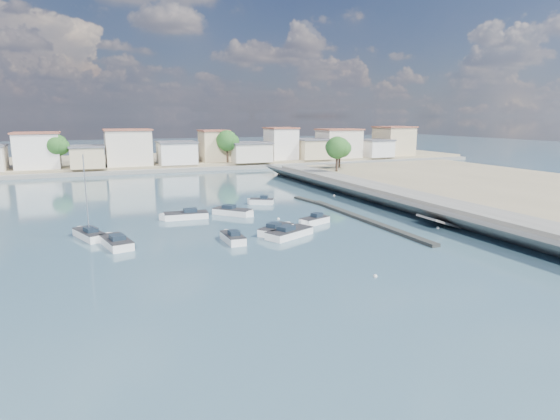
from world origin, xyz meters
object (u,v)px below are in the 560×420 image
Objects in this scene: motorboat_b at (277,230)px; motorboat_e at (115,242)px; motorboat_d at (313,221)px; motorboat_g at (234,212)px; motorboat_a at (232,238)px; sailboat at (88,234)px; motorboat_c at (184,216)px; motorboat_f at (260,202)px; motorboat_h at (291,233)px.

motorboat_b is 0.82× the size of motorboat_e.
motorboat_d is 0.85× the size of motorboat_g.
motorboat_a is 1.07× the size of motorboat_d.
motorboat_a is 0.78× the size of motorboat_e.
motorboat_a is 0.91× the size of motorboat_g.
sailboat reaches higher than motorboat_e.
motorboat_a is at bearing -78.85° from motorboat_c.
motorboat_f is at bearing 24.97° from motorboat_c.
sailboat is at bearing -154.11° from motorboat_f.
motorboat_g is at bearing -1.82° from motorboat_c.
sailboat is (-19.23, 5.59, 0.05)m from motorboat_b.
motorboat_h is (17.63, -3.22, 0.00)m from motorboat_e.
motorboat_f is (4.18, 16.96, 0.00)m from motorboat_b.
motorboat_a is at bearing -117.94° from motorboat_f.
sailboat is at bearing -162.87° from motorboat_g.
sailboat is (-20.08, 7.48, 0.05)m from motorboat_h.
motorboat_e is at bearing 175.47° from motorboat_b.
motorboat_b is 0.80× the size of motorboat_h.
motorboat_c is at bearing 125.86° from motorboat_b.
motorboat_a and motorboat_e have the same top height.
motorboat_g is 0.84× the size of motorboat_h.
motorboat_f is at bearing 45.70° from motorboat_g.
motorboat_b is 0.95× the size of motorboat_g.
motorboat_b is at bearing -81.70° from motorboat_g.
motorboat_c is 13.57m from motorboat_f.
motorboat_e is 1.60× the size of motorboat_f.
motorboat_e is 26.15m from motorboat_f.
motorboat_a is 5.81m from motorboat_b.
motorboat_g is (-1.61, 11.02, 0.00)m from motorboat_b.
motorboat_f and motorboat_h have the same top height.
motorboat_b is 20.03m from sailboat.
motorboat_f and motorboat_g have the same top height.
motorboat_g is 13.14m from motorboat_h.
motorboat_h is (2.45, -12.91, -0.00)m from motorboat_g.
motorboat_a is 0.77× the size of motorboat_h.
motorboat_e is 17.93m from motorboat_h.
motorboat_a is 11.82m from motorboat_d.
motorboat_a is at bearing -164.97° from motorboat_b.
sailboat is (-2.45, 4.26, 0.05)m from motorboat_e.
motorboat_b is 11.14m from motorboat_g.
motorboat_d is at bearing 22.89° from motorboat_b.
motorboat_c is 1.40× the size of motorboat_d.
motorboat_e is (-16.79, 1.33, 0.00)m from motorboat_b.
motorboat_d is at bearing -50.40° from motorboat_g.
motorboat_a and motorboat_f have the same top height.
motorboat_b is at bearing -16.21° from sailboat.
motorboat_g is (6.51, -0.21, 0.00)m from motorboat_c.
motorboat_c is at bearing -155.03° from motorboat_f.
motorboat_d is 11.26m from motorboat_g.
sailboat is (-24.80, 3.24, 0.05)m from motorboat_d.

